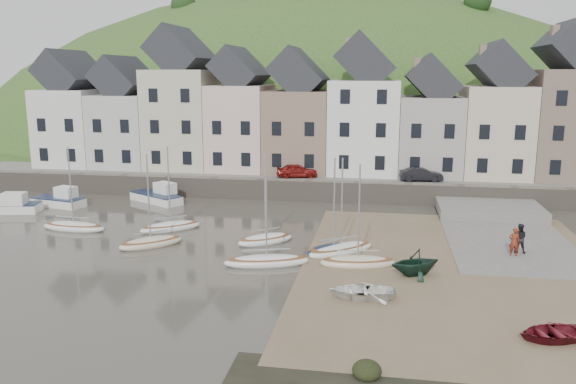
% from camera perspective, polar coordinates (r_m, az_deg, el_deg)
% --- Properties ---
extents(ground, '(160.00, 160.00, 0.00)m').
position_cam_1_polar(ground, '(35.45, -1.63, -6.70)').
color(ground, '#433F34').
rests_on(ground, ground).
extents(quay_land, '(90.00, 30.00, 1.50)m').
position_cam_1_polar(quay_land, '(66.15, 3.76, 2.59)').
color(quay_land, '#345321').
rests_on(quay_land, ground).
extents(quay_street, '(70.00, 7.00, 0.10)m').
position_cam_1_polar(quay_street, '(54.75, 2.53, 1.54)').
color(quay_street, slate).
rests_on(quay_street, quay_land).
extents(seawall, '(70.00, 1.20, 1.80)m').
position_cam_1_polar(seawall, '(51.46, 2.04, 0.16)').
color(seawall, slate).
rests_on(seawall, ground).
extents(beach, '(18.00, 26.00, 0.06)m').
position_cam_1_polar(beach, '(35.10, 16.43, -7.33)').
color(beach, brown).
rests_on(beach, ground).
extents(slipway, '(8.00, 18.00, 0.12)m').
position_cam_1_polar(slipway, '(43.30, 20.50, -3.95)').
color(slipway, slate).
rests_on(slipway, ground).
extents(hillside, '(134.40, 84.00, 84.00)m').
position_cam_1_polar(hillside, '(98.14, 2.38, -5.62)').
color(hillside, '#345321').
rests_on(hillside, ground).
extents(townhouse_terrace, '(61.05, 8.00, 13.93)m').
position_cam_1_polar(townhouse_terrace, '(57.32, 4.78, 7.79)').
color(townhouse_terrace, silver).
rests_on(townhouse_terrace, quay_land).
extents(sailboat_0, '(5.02, 1.83, 6.32)m').
position_cam_1_polar(sailboat_0, '(44.66, -20.45, -3.22)').
color(sailboat_0, white).
rests_on(sailboat_0, ground).
extents(sailboat_1, '(4.47, 3.96, 6.32)m').
position_cam_1_polar(sailboat_1, '(42.69, -11.54, -3.37)').
color(sailboat_1, white).
rests_on(sailboat_1, ground).
extents(sailboat_2, '(4.21, 3.95, 6.32)m').
position_cam_1_polar(sailboat_2, '(39.05, -13.43, -4.87)').
color(sailboat_2, beige).
rests_on(sailboat_2, ground).
extents(sailboat_3, '(4.06, 3.65, 6.32)m').
position_cam_1_polar(sailboat_3, '(38.75, -2.24, -4.68)').
color(sailboat_3, white).
rests_on(sailboat_3, ground).
extents(sailboat_4, '(5.32, 2.90, 6.32)m').
position_cam_1_polar(sailboat_4, '(34.42, -2.12, -6.82)').
color(sailboat_4, white).
rests_on(sailboat_4, ground).
extents(sailboat_5, '(3.91, 3.47, 6.32)m').
position_cam_1_polar(sailboat_5, '(36.67, 4.52, -5.66)').
color(sailboat_5, '#142141').
rests_on(sailboat_5, ground).
extents(sailboat_6, '(4.64, 4.36, 6.32)m').
position_cam_1_polar(sailboat_6, '(36.73, 5.26, -5.65)').
color(sailboat_6, white).
rests_on(sailboat_6, ground).
extents(sailboat_7, '(4.68, 2.26, 6.32)m').
position_cam_1_polar(sailboat_7, '(34.45, 6.92, -6.87)').
color(sailboat_7, beige).
rests_on(sailboat_7, ground).
extents(motorboat_0, '(4.93, 2.70, 1.70)m').
position_cam_1_polar(motorboat_0, '(52.91, -21.63, -0.70)').
color(motorboat_0, white).
rests_on(motorboat_0, ground).
extents(motorboat_1, '(5.33, 2.65, 1.70)m').
position_cam_1_polar(motorboat_1, '(52.20, -25.88, -1.22)').
color(motorboat_1, white).
rests_on(motorboat_1, ground).
extents(motorboat_2, '(5.56, 4.29, 1.70)m').
position_cam_1_polar(motorboat_2, '(52.10, -12.73, -0.34)').
color(motorboat_2, white).
rests_on(motorboat_2, ground).
extents(rowboat_white, '(3.55, 2.71, 0.69)m').
position_cam_1_polar(rowboat_white, '(29.70, 7.29, -9.68)').
color(rowboat_white, white).
rests_on(rowboat_white, beach).
extents(rowboat_green, '(3.74, 3.56, 1.53)m').
position_cam_1_polar(rowboat_green, '(33.18, 12.47, -6.78)').
color(rowboat_green, '#163325').
rests_on(rowboat_green, beach).
extents(rowboat_red, '(3.66, 3.09, 0.65)m').
position_cam_1_polar(rowboat_red, '(27.56, 24.79, -12.51)').
color(rowboat_red, maroon).
rests_on(rowboat_red, beach).
extents(person_red, '(0.67, 0.45, 1.78)m').
position_cam_1_polar(person_red, '(38.15, 21.49, -4.61)').
color(person_red, maroon).
rests_on(person_red, slipway).
extents(person_dark, '(1.02, 0.86, 1.87)m').
position_cam_1_polar(person_dark, '(38.91, 21.93, -4.26)').
color(person_dark, black).
rests_on(person_dark, slipway).
extents(car_left, '(4.03, 2.29, 1.29)m').
position_cam_1_polar(car_left, '(53.85, 0.87, 2.13)').
color(car_left, maroon).
rests_on(car_left, quay_street).
extents(car_right, '(3.94, 1.71, 1.26)m').
position_cam_1_polar(car_right, '(53.35, 13.04, 1.73)').
color(car_right, black).
rests_on(car_right, quay_street).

